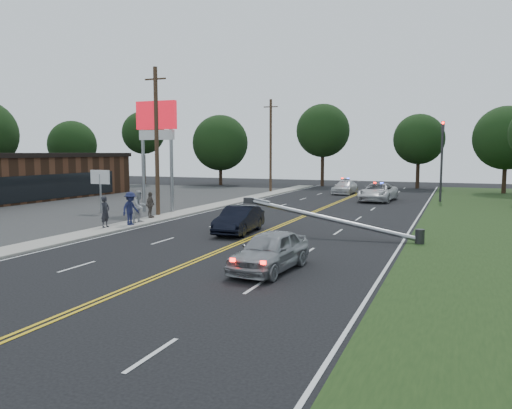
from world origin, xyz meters
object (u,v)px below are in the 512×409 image
at_px(crashed_sedan, 239,220).
at_px(emergency_a, 378,192).
at_px(fallen_streetlight, 339,221).
at_px(bystander_a, 105,212).
at_px(pylon_sign, 157,129).
at_px(traffic_signal, 442,154).
at_px(emergency_b, 345,187).
at_px(bystander_d, 150,205).
at_px(bystander_c, 131,208).
at_px(utility_pole_mid, 157,141).
at_px(waiting_sedan, 270,251).
at_px(utility_pole_far, 271,145).
at_px(small_sign, 100,181).
at_px(bystander_b, 139,206).

relative_size(crashed_sedan, emergency_a, 0.77).
distance_m(fallen_streetlight, bystander_a, 13.12).
xyz_separation_m(pylon_sign, bystander_a, (1.73, -8.00, -4.99)).
bearing_deg(fallen_streetlight, emergency_a, 93.04).
bearing_deg(traffic_signal, bystander_a, -125.44).
height_order(crashed_sedan, emergency_b, crashed_sedan).
height_order(traffic_signal, crashed_sedan, traffic_signal).
bearing_deg(pylon_sign, bystander_d, -64.12).
bearing_deg(emergency_b, bystander_c, -100.15).
distance_m(utility_pole_mid, waiting_sedan, 17.76).
bearing_deg(bystander_a, waiting_sedan, -118.31).
height_order(utility_pole_far, bystander_c, utility_pole_far).
xyz_separation_m(utility_pole_far, bystander_a, (0.43, -28.00, -4.08)).
height_order(pylon_sign, crashed_sedan, pylon_sign).
relative_size(traffic_signal, bystander_d, 4.20).
bearing_deg(waiting_sedan, crashed_sedan, 126.54).
bearing_deg(traffic_signal, bystander_d, -131.21).
relative_size(emergency_b, bystander_a, 2.70).
xyz_separation_m(crashed_sedan, bystander_a, (-7.56, -1.66, 0.27)).
relative_size(bystander_c, bystander_d, 1.16).
height_order(small_sign, traffic_signal, traffic_signal).
height_order(crashed_sedan, bystander_d, bystander_d).
xyz_separation_m(traffic_signal, bystander_d, (-17.09, -19.52, -3.25)).
distance_m(bystander_a, bystander_b, 2.54).
relative_size(small_sign, emergency_a, 0.54).
relative_size(waiting_sedan, bystander_a, 2.47).
distance_m(crashed_sedan, waiting_sedan, 8.74).
relative_size(fallen_streetlight, emergency_b, 1.96).
relative_size(small_sign, crashed_sedan, 0.70).
bearing_deg(utility_pole_far, crashed_sedan, -73.13).
bearing_deg(pylon_sign, emergency_b, 66.50).
xyz_separation_m(crashed_sedan, bystander_d, (-7.58, 2.82, 0.23)).
relative_size(bystander_b, bystander_d, 1.16).
xyz_separation_m(small_sign, bystander_d, (5.21, -1.52, -1.37)).
relative_size(small_sign, bystander_a, 1.75).
height_order(pylon_sign, bystander_b, pylon_sign).
height_order(waiting_sedan, emergency_b, waiting_sedan).
bearing_deg(bystander_a, utility_pole_mid, 1.27).
distance_m(waiting_sedan, emergency_a, 28.35).
distance_m(traffic_signal, emergency_a, 6.38).
distance_m(fallen_streetlight, crashed_sedan, 5.41).
relative_size(traffic_signal, bystander_c, 3.63).
height_order(utility_pole_far, crashed_sedan, utility_pole_far).
xyz_separation_m(crashed_sedan, bystander_c, (-6.80, -0.34, 0.36)).
relative_size(pylon_sign, bystander_d, 4.77).
distance_m(pylon_sign, bystander_d, 6.38).
xyz_separation_m(utility_pole_mid, bystander_d, (0.41, -1.52, -4.13)).
xyz_separation_m(fallen_streetlight, crashed_sedan, (-5.40, -0.34, -0.19)).
bearing_deg(bystander_c, bystander_b, 15.83).
bearing_deg(bystander_b, bystander_d, 26.67).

